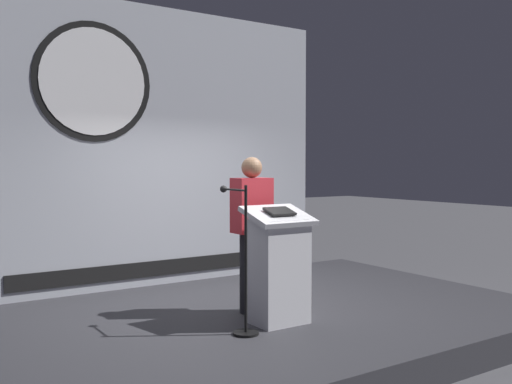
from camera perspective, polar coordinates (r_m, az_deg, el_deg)
ground_plane at (r=6.28m, az=-1.32°, el=-14.58°), size 40.00×40.00×0.00m
stage_platform at (r=6.24m, az=-1.32°, el=-13.26°), size 6.40×4.00×0.30m
banner_display at (r=7.61m, az=-9.05°, el=4.55°), size 4.54×0.12×3.60m
podium at (r=5.70m, az=2.24°, el=-7.47°), size 0.64×0.49×1.16m
speaker_person at (r=6.05m, az=-0.42°, el=-4.16°), size 0.40×0.26×1.65m
microphone_stand at (r=5.38m, az=-1.35°, el=-8.91°), size 0.24×0.56×1.38m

